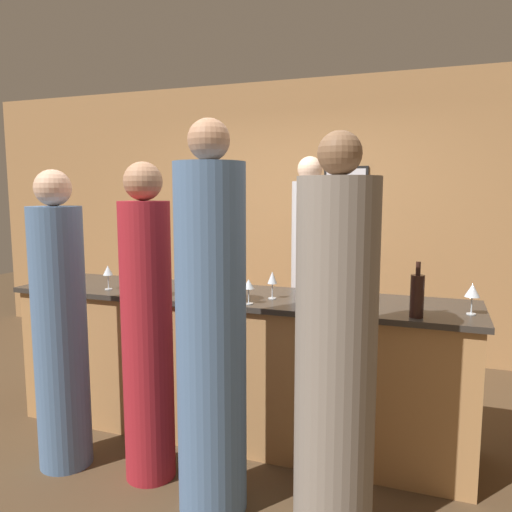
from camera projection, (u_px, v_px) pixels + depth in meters
The scene contains 15 objects.
ground_plane at pixel (234, 432), 3.49m from camera, with size 14.00×14.00×0.00m, color #4C3823.
back_wall at pixel (308, 217), 5.19m from camera, with size 8.00×0.08×2.80m.
bar_counter at pixel (234, 364), 3.43m from camera, with size 3.14×0.69×0.99m.
bartender at pixel (308, 284), 4.03m from camera, with size 0.28×0.28×1.94m.
guest_0 at pixel (336, 356), 2.35m from camera, with size 0.38×0.38×1.94m.
guest_1 at pixel (147, 332), 2.85m from camera, with size 0.29×0.29×1.83m.
guest_2 at pixel (60, 330), 2.98m from camera, with size 0.31×0.31×1.80m.
guest_3 at pixel (211, 334), 2.55m from camera, with size 0.36×0.36×2.03m.
wine_bottle_0 at pixel (417, 295), 2.72m from camera, with size 0.08×0.08×0.31m.
wine_glass_0 at pixel (189, 277), 3.28m from camera, with size 0.06×0.06×0.16m.
wine_glass_1 at pixel (249, 285), 3.05m from camera, with size 0.07×0.07×0.15m.
wine_glass_2 at pixel (272, 279), 3.19m from camera, with size 0.06×0.06×0.18m.
wine_glass_3 at pixel (311, 282), 3.09m from camera, with size 0.06×0.06×0.17m.
wine_glass_4 at pixel (472, 291), 2.78m from camera, with size 0.08×0.08×0.17m.
wine_glass_5 at pixel (108, 271), 3.50m from camera, with size 0.07×0.07×0.17m.
Camera 1 is at (1.27, -3.05, 1.67)m, focal length 35.00 mm.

